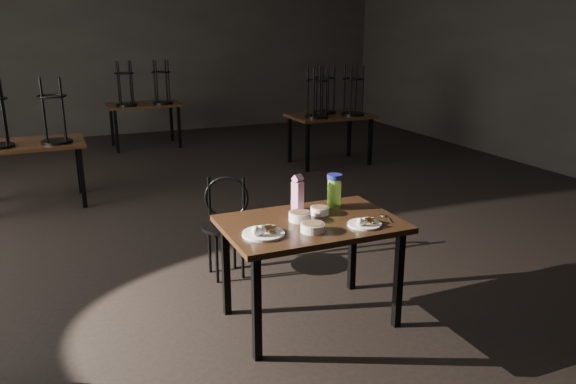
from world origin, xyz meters
name	(u,v)px	position (x,y,z in m)	size (l,w,h in m)	color
main_table	(311,232)	(-0.06, -1.92, 0.67)	(1.20, 0.80, 0.75)	black
plate_left	(263,231)	(-0.45, -2.04, 0.77)	(0.27, 0.27, 0.09)	white
plate_right	(364,223)	(0.24, -2.14, 0.77)	(0.23, 0.23, 0.07)	white
bowl_near	(300,216)	(-0.12, -1.88, 0.78)	(0.15, 0.15, 0.06)	white
bowl_far	(320,210)	(0.07, -1.81, 0.78)	(0.13, 0.13, 0.05)	white
bowl_big	(313,227)	(-0.13, -2.10, 0.78)	(0.16, 0.16, 0.05)	white
juice_carton	(298,194)	(-0.04, -1.66, 0.87)	(0.09, 0.09, 0.27)	#941A6C
water_bottle	(334,190)	(0.24, -1.69, 0.88)	(0.12, 0.12, 0.25)	#7EC339
spoon	(384,216)	(0.45, -2.04, 0.75)	(0.05, 0.19, 0.01)	silver
bentwood_chair	(226,218)	(-0.36, -0.91, 0.49)	(0.44, 0.43, 0.82)	black
bg_table_left	(28,143)	(-1.87, 1.73, 0.75)	(1.20, 0.80, 1.48)	black
bg_table_right	(330,113)	(2.25, 2.25, 0.78)	(1.20, 0.80, 1.48)	black
bg_table_far	(144,104)	(-0.11, 4.59, 0.75)	(1.20, 0.80, 1.48)	black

